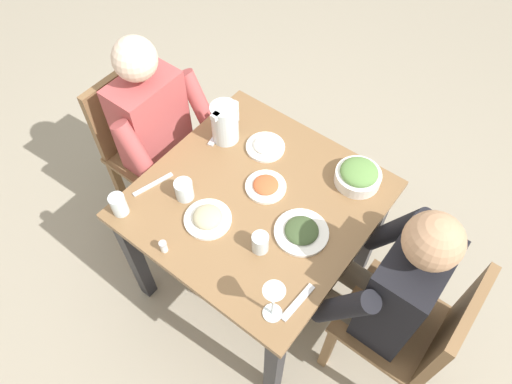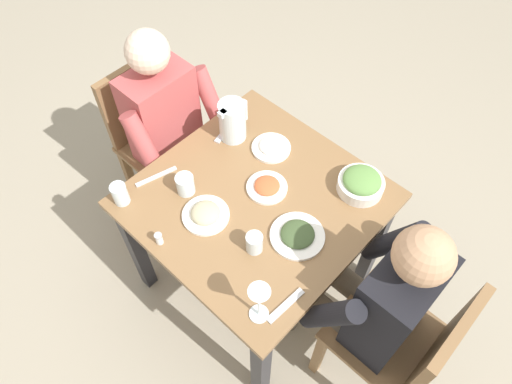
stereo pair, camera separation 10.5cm
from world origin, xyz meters
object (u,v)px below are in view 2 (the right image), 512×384
(water_pitcher, at_px, (232,121))
(plate_beans, at_px, (206,214))
(salad_bowl, at_px, (361,183))
(plate_yoghurt, at_px, (271,147))
(chair_far, at_px, (155,134))
(chair_near, at_px, (405,344))
(water_glass_far_right, at_px, (254,243))
(dining_table, at_px, (256,214))
(plate_rice_curry, at_px, (268,187))
(diner_far, at_px, (177,135))
(salt_shaker, at_px, (159,239))
(water_glass_far_left, at_px, (185,184))
(plate_dolmas, at_px, (297,235))
(diner_near, at_px, (369,295))
(water_glass_near_right, at_px, (120,194))
(wine_glass, at_px, (259,298))

(water_pitcher, height_order, plate_beans, water_pitcher)
(salad_bowl, distance_m, plate_yoghurt, 0.42)
(chair_far, bearing_deg, plate_yoghurt, -74.25)
(plate_yoghurt, bearing_deg, chair_near, -103.74)
(plate_beans, relative_size, water_glass_far_right, 2.23)
(salad_bowl, bearing_deg, dining_table, 139.15)
(chair_far, height_order, plate_beans, chair_far)
(chair_near, height_order, plate_beans, chair_near)
(dining_table, distance_m, salad_bowl, 0.46)
(plate_rice_curry, bearing_deg, diner_far, 90.99)
(diner_far, xyz_separation_m, plate_yoghurt, (0.18, -0.44, 0.11))
(plate_rice_curry, relative_size, salt_shaker, 3.17)
(chair_far, height_order, water_glass_far_left, chair_far)
(dining_table, bearing_deg, plate_dolmas, -95.96)
(diner_near, distance_m, plate_beans, 0.70)
(chair_near, bearing_deg, diner_near, 90.00)
(plate_yoghurt, height_order, plate_rice_curry, plate_yoghurt)
(chair_near, relative_size, diner_near, 0.75)
(water_pitcher, distance_m, water_glass_near_right, 0.57)
(water_pitcher, height_order, salad_bowl, water_pitcher)
(chair_near, height_order, diner_far, diner_far)
(chair_far, xyz_separation_m, water_pitcher, (0.12, -0.47, 0.34))
(salad_bowl, height_order, plate_beans, salad_bowl)
(chair_near, xyz_separation_m, diner_far, (0.04, 1.35, 0.15))
(chair_far, bearing_deg, water_glass_far_left, -112.60)
(water_glass_far_left, xyz_separation_m, water_glass_far_right, (-0.00, -0.39, -0.00))
(dining_table, height_order, chair_far, chair_far)
(chair_far, height_order, water_pitcher, water_pitcher)
(chair_near, bearing_deg, water_glass_far_left, 100.35)
(plate_beans, height_order, water_glass_far_left, water_glass_far_left)
(water_glass_far_left, height_order, water_glass_near_right, water_glass_near_right)
(diner_far, height_order, water_glass_far_right, diner_far)
(chair_far, xyz_separation_m, plate_rice_curry, (0.01, -0.78, 0.26))
(salt_shaker, bearing_deg, water_glass_far_left, 24.83)
(chair_near, relative_size, water_glass_far_left, 10.17)
(water_glass_near_right, xyz_separation_m, salt_shaker, (-0.02, -0.26, -0.02))
(diner_near, relative_size, diner_far, 1.00)
(wine_glass, bearing_deg, salad_bowl, 5.31)
(plate_dolmas, height_order, water_glass_far_right, water_glass_far_right)
(chair_far, height_order, wine_glass, wine_glass)
(plate_beans, relative_size, wine_glass, 0.97)
(water_glass_far_left, bearing_deg, plate_beans, -101.67)
(diner_near, relative_size, salad_bowl, 6.20)
(salt_shaker, bearing_deg, water_glass_far_right, -51.10)
(diner_near, xyz_separation_m, plate_beans, (-0.22, 0.66, 0.11))
(water_pitcher, distance_m, plate_dolmas, 0.59)
(plate_yoghurt, height_order, plate_dolmas, plate_yoghurt)
(chair_near, height_order, water_glass_near_right, chair_near)
(chair_near, relative_size, water_glass_near_right, 9.18)
(chair_far, distance_m, water_glass_near_right, 0.66)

